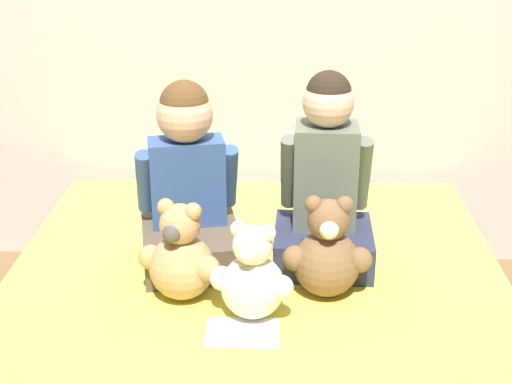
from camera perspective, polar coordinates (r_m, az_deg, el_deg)
name	(u,v)px	position (r m, az deg, el deg)	size (l,w,h in m)	color
bed	(254,362)	(2.31, -0.20, -13.45)	(1.66, 2.03, 0.41)	#473828
child_on_left	(188,188)	(2.37, -5.45, 0.31)	(0.39, 0.43, 0.61)	brown
child_on_right	(325,186)	(2.35, 5.55, 0.49)	(0.33, 0.31, 0.65)	#282D47
teddy_bear_held_by_left_child	(181,258)	(2.19, -6.01, -5.24)	(0.26, 0.20, 0.32)	tan
teddy_bear_held_by_right_child	(327,254)	(2.20, 5.70, -4.94)	(0.28, 0.21, 0.33)	brown
teddy_bear_between_children	(253,278)	(2.09, -0.25, -6.87)	(0.25, 0.19, 0.30)	silver
sign_card	(243,333)	(2.07, -1.07, -11.18)	(0.21, 0.15, 0.00)	white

